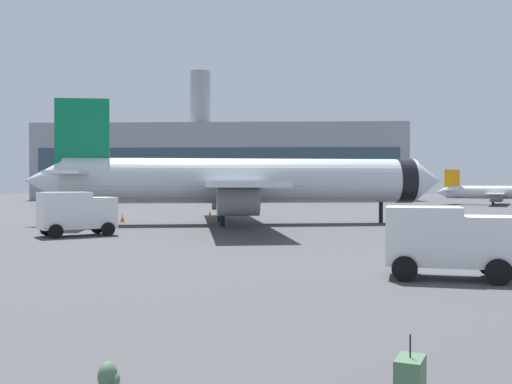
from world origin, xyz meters
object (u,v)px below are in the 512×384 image
safety_cone_near (210,214)px  rolling_suitcase (410,380)px  traveller_backpack (109,377)px  safety_cone_mid (122,218)px  service_truck (76,212)px  airplane_at_gate (242,181)px  cargo_van (447,239)px  airplane_taxiing (499,192)px

safety_cone_near → rolling_suitcase: rolling_suitcase is taller
rolling_suitcase → traveller_backpack: rolling_suitcase is taller
safety_cone_near → safety_cone_mid: safety_cone_mid is taller
service_truck → traveller_backpack: service_truck is taller
airplane_at_gate → cargo_van: (9.39, -28.69, -2.21)m
airplane_at_gate → service_truck: bearing=-130.3°
airplane_taxiing → safety_cone_mid: bearing=-137.5°
rolling_suitcase → service_truck: bearing=118.1°
rolling_suitcase → traveller_backpack: bearing=174.8°
airplane_at_gate → safety_cone_mid: bearing=168.8°
airplane_taxiing → traveller_backpack: size_ratio=39.86×
traveller_backpack → safety_cone_near: bearing=95.1°
safety_cone_mid → airplane_taxiing: bearing=42.5°
airplane_taxiing → cargo_van: airplane_taxiing is taller
service_truck → safety_cone_mid: size_ratio=7.04×
airplane_taxiing → safety_cone_near: size_ratio=30.86×
airplane_taxiing → service_truck: bearing=-129.4°
cargo_van → rolling_suitcase: bearing=-107.7°
service_truck → rolling_suitcase: 33.07m
service_truck → rolling_suitcase: bearing=-61.9°
airplane_taxiing → safety_cone_near: (-42.93, -37.39, -1.74)m
airplane_at_gate → safety_cone_mid: (-10.91, 2.16, -3.29)m
airplane_at_gate → cargo_van: size_ratio=7.57×
traveller_backpack → service_truck: bearing=110.4°
safety_cone_near → traveller_backpack: bearing=-84.9°
safety_cone_near → traveller_backpack: 51.28m
airplane_taxiing → service_truck: airplane_taxiing is taller
service_truck → safety_cone_near: size_ratio=8.38×
airplane_taxiing → safety_cone_mid: airplane_taxiing is taller
service_truck → safety_cone_mid: 14.17m
service_truck → cargo_van: service_truck is taller
safety_cone_mid → traveller_backpack: bearing=-75.0°
airplane_at_gate → safety_cone_mid: size_ratio=48.40×
safety_cone_near → airplane_at_gate: bearing=-68.9°
airplane_at_gate → airplane_taxiing: 61.66m
airplane_at_gate → cargo_van: bearing=-71.9°
safety_cone_mid → traveller_backpack: size_ratio=1.54×
safety_cone_mid → rolling_suitcase: bearing=-69.3°
service_truck → traveller_backpack: (10.69, -28.72, -1.37)m
service_truck → safety_cone_near: service_truck is taller
airplane_taxiing → rolling_suitcase: (-33.47, -88.91, -1.65)m
safety_cone_mid → traveller_backpack: 44.32m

